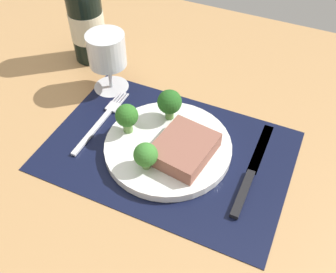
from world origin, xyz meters
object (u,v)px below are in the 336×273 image
(fork, at_px, (102,120))
(wine_glass, at_px, (107,54))
(steak, at_px, (184,148))
(plate, at_px, (168,147))
(knife, at_px, (250,174))
(wine_bottle, at_px, (86,20))

(fork, relative_size, wine_glass, 1.49)
(steak, distance_m, fork, 0.19)
(plate, height_order, knife, plate)
(knife, bearing_deg, plate, -178.12)
(steak, relative_size, wine_glass, 0.85)
(plate, xyz_separation_m, knife, (0.15, 0.01, -0.00))
(plate, relative_size, wine_glass, 1.80)
(plate, distance_m, wine_bottle, 0.36)
(wine_bottle, bearing_deg, plate, -34.35)
(knife, xyz_separation_m, wine_glass, (-0.34, 0.11, 0.08))
(wine_bottle, bearing_deg, wine_glass, -38.71)
(fork, bearing_deg, knife, -4.33)
(steak, height_order, wine_glass, wine_glass)
(steak, distance_m, wine_bottle, 0.39)
(wine_bottle, xyz_separation_m, wine_glass, (0.10, -0.08, -0.01))
(steak, relative_size, fork, 0.57)
(knife, distance_m, wine_glass, 0.37)
(knife, height_order, wine_bottle, wine_bottle)
(steak, height_order, knife, steak)
(knife, bearing_deg, fork, 178.24)
(fork, bearing_deg, wine_bottle, 124.47)
(wine_glass, bearing_deg, knife, -18.12)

